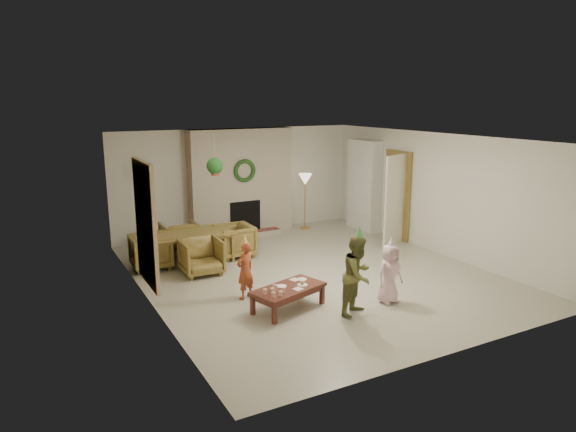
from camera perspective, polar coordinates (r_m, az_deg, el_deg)
floor at (r=9.70m, az=2.70°, el=-6.34°), size 7.00×7.00×0.00m
ceiling at (r=9.18m, az=2.86°, el=8.56°), size 7.00×7.00×0.00m
wall_back at (r=12.44m, az=-5.56°, el=3.86°), size 7.00×0.00×7.00m
wall_front at (r=6.71m, az=18.39°, el=-4.63°), size 7.00×0.00×7.00m
wall_left at (r=8.26m, az=-15.37°, el=-1.17°), size 0.00×7.00×7.00m
wall_right at (r=11.18m, az=16.10°, el=2.38°), size 0.00×7.00×7.00m
fireplace_mass at (r=12.26m, az=-5.19°, el=3.73°), size 2.50×0.40×2.50m
fireplace_hearth at (r=12.19m, az=-4.43°, el=-2.03°), size 1.60×0.30×0.12m
fireplace_firebox at (r=12.25m, az=-4.79°, el=-0.08°), size 0.75×0.12×0.75m
fireplace_wreath at (r=12.00m, az=-4.79°, el=4.99°), size 0.54×0.10×0.54m
floor_lamp_base at (r=12.94m, az=1.87°, el=-1.33°), size 0.26×0.26×0.03m
floor_lamp_post at (r=12.80m, az=1.89°, el=1.41°), size 0.03×0.03×1.24m
floor_lamp_shade at (r=12.69m, az=1.91°, el=4.06°), size 0.33×0.33×0.28m
bookshelf_carcass at (r=12.83m, az=8.39°, el=3.37°), size 0.30×1.00×2.20m
bookshelf_shelf_a at (r=12.94m, az=8.22°, el=0.53°), size 0.30×0.92×0.03m
bookshelf_shelf_b at (r=12.86m, az=8.28°, el=2.27°), size 0.30×0.92×0.03m
bookshelf_shelf_c at (r=12.79m, az=8.34°, el=4.03°), size 0.30×0.92×0.03m
bookshelf_shelf_d at (r=12.74m, az=8.40°, el=5.81°), size 0.30×0.92×0.03m
books_row_lower at (r=12.78m, az=8.57°, el=1.00°), size 0.20×0.40×0.24m
books_row_mid at (r=12.86m, az=8.10°, el=2.91°), size 0.20×0.44×0.24m
books_row_upper at (r=12.68m, az=8.55°, el=4.54°), size 0.20×0.36×0.22m
door_frame at (r=12.06m, az=11.94°, el=2.25°), size 0.05×0.86×2.04m
door_leaf at (r=11.54m, az=11.70°, el=1.68°), size 0.77×0.32×2.00m
curtain_panel at (r=8.46m, az=-15.42°, el=-0.85°), size 0.06×1.20×2.00m
dining_table at (r=10.40m, az=-10.78°, el=-3.48°), size 1.74×0.99×0.60m
dining_chair_near at (r=9.70m, az=-9.52°, el=-4.44°), size 0.73×0.75×0.67m
dining_chair_far at (r=11.09m, az=-11.89°, el=-2.33°), size 0.73×0.75×0.67m
dining_chair_left at (r=10.22m, az=-14.85°, el=-3.80°), size 0.75×0.73×0.67m
dining_chair_right at (r=10.67m, az=-5.93°, el=-2.71°), size 0.75×0.73×0.67m
hanging_plant_cord at (r=10.01m, az=-8.11°, el=6.79°), size 0.01×0.01×0.70m
hanging_plant_pot at (r=10.05m, az=-8.05°, el=4.81°), size 0.16×0.16×0.12m
hanging_plant_foliage at (r=10.03m, az=-8.07°, el=5.48°), size 0.32×0.32×0.32m
coffee_table_top at (r=8.02m, az=0.03°, el=-8.03°), size 1.28×0.90×0.05m
coffee_table_apron at (r=8.04m, az=0.03°, el=-8.45°), size 1.17×0.79×0.07m
coffee_leg_fl at (r=7.58m, az=-1.49°, el=-10.75°), size 0.08×0.08×0.30m
coffee_leg_fr at (r=8.29m, az=3.78°, el=-8.64°), size 0.08×0.08×0.30m
coffee_leg_bl at (r=7.90m, az=-3.92°, el=-9.77°), size 0.08×0.08×0.30m
coffee_leg_br at (r=8.59m, az=1.36°, el=-7.85°), size 0.08×0.08×0.30m
cup_a at (r=7.61m, az=-1.61°, el=-8.67°), size 0.08×0.08×0.08m
cup_b at (r=7.73m, az=-2.54°, el=-8.33°), size 0.08×0.08×0.08m
cup_c at (r=7.65m, az=-0.79°, el=-8.55°), size 0.08×0.08×0.08m
cup_d at (r=7.77m, az=-1.73°, el=-8.21°), size 0.08×0.08×0.08m
cup_e at (r=7.78m, az=-0.51°, el=-8.17°), size 0.08×0.08×0.08m
cup_f at (r=7.90m, az=-1.44°, el=-7.85°), size 0.08×0.08×0.08m
plate_a at (r=8.05m, az=-0.74°, el=-7.72°), size 0.20×0.20×0.01m
plate_b at (r=8.10m, az=1.59°, el=-7.58°), size 0.20×0.20×0.01m
plate_c at (r=8.34m, az=1.53°, el=-6.98°), size 0.20×0.20×0.01m
food_scoop at (r=8.09m, az=1.60°, el=-7.35°), size 0.08×0.08×0.06m
napkin_left at (r=7.93m, az=1.10°, el=-8.04°), size 0.17×0.17×0.01m
napkin_right at (r=8.32m, az=0.74°, el=-7.02°), size 0.17×0.17×0.01m
child_red at (r=8.41m, az=-4.74°, el=-6.00°), size 0.41×0.34×0.95m
party_hat_red at (r=8.25m, az=-4.80°, el=-2.60°), size 0.14×0.14×0.18m
child_plaid at (r=7.85m, az=7.72°, el=-6.43°), size 0.74×0.68×1.22m
party_hat_plaid at (r=7.65m, az=7.86°, el=-1.79°), size 0.16×0.16×0.20m
child_pink at (r=8.37m, az=11.14°, el=-6.26°), size 0.49×0.34×0.96m
party_hat_pink at (r=8.22m, az=11.30°, el=-2.84°), size 0.14×0.14×0.17m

